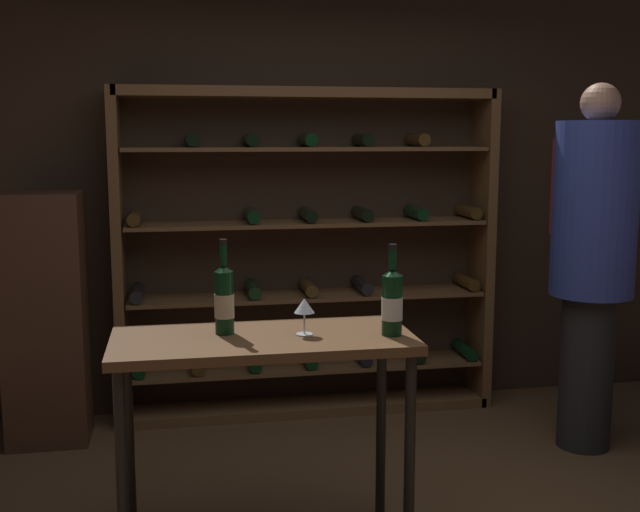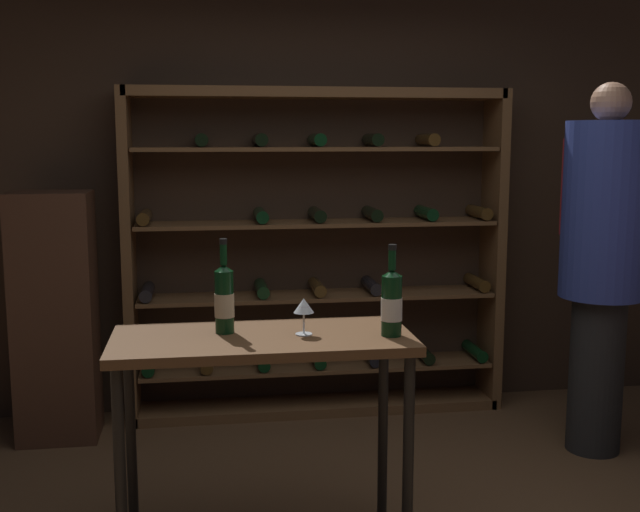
% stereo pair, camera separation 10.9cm
% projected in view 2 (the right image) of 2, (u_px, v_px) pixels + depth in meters
% --- Properties ---
extents(back_wall, '(5.58, 0.10, 2.99)m').
position_uv_depth(back_wall, '(315.00, 172.00, 4.94)').
color(back_wall, '#3D2B1E').
rests_on(back_wall, ground).
extents(wine_rack, '(2.32, 0.32, 2.01)m').
position_uv_depth(wine_rack, '(318.00, 256.00, 4.81)').
color(wine_rack, brown).
rests_on(wine_rack, ground).
extents(tasting_table, '(1.20, 0.54, 0.93)m').
position_uv_depth(tasting_table, '(263.00, 364.00, 3.15)').
color(tasting_table, brown).
rests_on(tasting_table, ground).
extents(person_guest_khaki, '(0.45, 0.45, 2.00)m').
position_uv_depth(person_guest_khaki, '(603.00, 252.00, 4.18)').
color(person_guest_khaki, black).
rests_on(person_guest_khaki, ground).
extents(display_cabinet, '(0.44, 0.36, 1.42)m').
position_uv_depth(display_cabinet, '(56.00, 317.00, 4.42)').
color(display_cabinet, '#4C2D1E').
rests_on(display_cabinet, ground).
extents(wine_bottle_black_capsule, '(0.08, 0.08, 0.39)m').
position_uv_depth(wine_bottle_black_capsule, '(224.00, 299.00, 3.15)').
color(wine_bottle_black_capsule, black).
rests_on(wine_bottle_black_capsule, tasting_table).
extents(wine_bottle_gold_foil, '(0.09, 0.09, 0.37)m').
position_uv_depth(wine_bottle_gold_foil, '(392.00, 302.00, 3.11)').
color(wine_bottle_gold_foil, black).
rests_on(wine_bottle_gold_foil, tasting_table).
extents(wine_glass_stemmed_right, '(0.08, 0.08, 0.15)m').
position_uv_depth(wine_glass_stemmed_right, '(304.00, 307.00, 3.13)').
color(wine_glass_stemmed_right, silver).
rests_on(wine_glass_stemmed_right, tasting_table).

